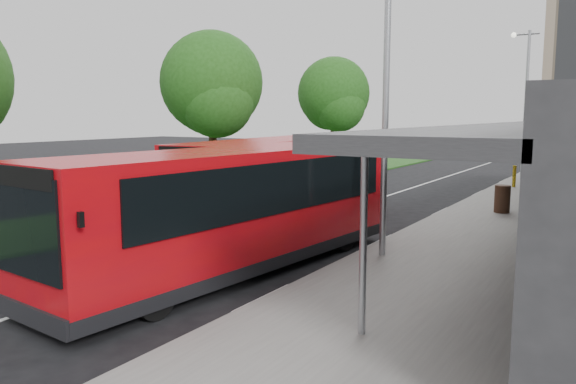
{
  "coord_description": "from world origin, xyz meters",
  "views": [
    {
      "loc": [
        9.47,
        -11.02,
        3.66
      ],
      "look_at": [
        1.2,
        2.31,
        1.5
      ],
      "focal_mm": 35.0,
      "sensor_mm": 36.0,
      "label": 1
    }
  ],
  "objects_px": {
    "litter_bin": "(502,199)",
    "car_near": "(517,152)",
    "bus_main": "(234,209)",
    "bollard": "(514,176)",
    "car_far": "(497,148)",
    "lamp_post_far": "(524,95)",
    "lamp_post_near": "(383,71)",
    "tree_far": "(334,98)",
    "bus_second": "(277,179)",
    "tree_mid": "(212,90)"
  },
  "relations": [
    {
      "from": "tree_mid",
      "to": "car_near",
      "type": "distance_m",
      "value": 30.29
    },
    {
      "from": "litter_bin",
      "to": "car_near",
      "type": "relative_size",
      "value": 0.25
    },
    {
      "from": "car_far",
      "to": "car_near",
      "type": "bearing_deg",
      "value": -61.29
    },
    {
      "from": "lamp_post_far",
      "to": "car_near",
      "type": "height_order",
      "value": "lamp_post_far"
    },
    {
      "from": "lamp_post_near",
      "to": "lamp_post_far",
      "type": "xyz_separation_m",
      "value": [
        0.0,
        20.0,
        0.0
      ]
    },
    {
      "from": "tree_far",
      "to": "car_far",
      "type": "xyz_separation_m",
      "value": [
        5.68,
        21.66,
        -4.09
      ]
    },
    {
      "from": "lamp_post_near",
      "to": "car_near",
      "type": "xyz_separation_m",
      "value": [
        -2.91,
        35.91,
        -4.05
      ]
    },
    {
      "from": "car_far",
      "to": "bus_second",
      "type": "bearing_deg",
      "value": -88.67
    },
    {
      "from": "tree_mid",
      "to": "car_far",
      "type": "height_order",
      "value": "tree_mid"
    },
    {
      "from": "lamp_post_far",
      "to": "tree_mid",
      "type": "bearing_deg",
      "value": -130.68
    },
    {
      "from": "bus_main",
      "to": "litter_bin",
      "type": "height_order",
      "value": "bus_main"
    },
    {
      "from": "tree_far",
      "to": "lamp_post_near",
      "type": "xyz_separation_m",
      "value": [
        11.13,
        -19.05,
        0.01
      ]
    },
    {
      "from": "bollard",
      "to": "car_far",
      "type": "xyz_separation_m",
      "value": [
        -5.84,
        24.71,
        -0.07
      ]
    },
    {
      "from": "car_near",
      "to": "car_far",
      "type": "height_order",
      "value": "car_near"
    },
    {
      "from": "tree_far",
      "to": "bollard",
      "type": "bearing_deg",
      "value": -14.83
    },
    {
      "from": "tree_far",
      "to": "car_far",
      "type": "height_order",
      "value": "tree_far"
    },
    {
      "from": "lamp_post_far",
      "to": "bollard",
      "type": "relative_size",
      "value": 7.5
    },
    {
      "from": "litter_bin",
      "to": "car_near",
      "type": "xyz_separation_m",
      "value": [
        -4.29,
        27.8,
        0.02
      ]
    },
    {
      "from": "car_far",
      "to": "tree_mid",
      "type": "bearing_deg",
      "value": -98.68
    },
    {
      "from": "tree_far",
      "to": "car_near",
      "type": "xyz_separation_m",
      "value": [
        8.22,
        16.86,
        -4.04
      ]
    },
    {
      "from": "bus_second",
      "to": "car_far",
      "type": "xyz_separation_m",
      "value": [
        -0.28,
        37.48,
        -0.84
      ]
    },
    {
      "from": "tree_far",
      "to": "bus_second",
      "type": "relative_size",
      "value": 0.71
    },
    {
      "from": "litter_bin",
      "to": "bollard",
      "type": "distance_m",
      "value": 7.96
    },
    {
      "from": "bollard",
      "to": "car_far",
      "type": "relative_size",
      "value": 0.29
    },
    {
      "from": "tree_far",
      "to": "lamp_post_near",
      "type": "bearing_deg",
      "value": -59.71
    },
    {
      "from": "litter_bin",
      "to": "tree_mid",
      "type": "bearing_deg",
      "value": -175.18
    },
    {
      "from": "bus_main",
      "to": "bollard",
      "type": "relative_size",
      "value": 9.69
    },
    {
      "from": "tree_mid",
      "to": "car_near",
      "type": "xyz_separation_m",
      "value": [
        8.22,
        28.86,
        -4.12
      ]
    },
    {
      "from": "tree_mid",
      "to": "bollard",
      "type": "bearing_deg",
      "value": 37.85
    },
    {
      "from": "tree_mid",
      "to": "bus_main",
      "type": "distance_m",
      "value": 13.42
    },
    {
      "from": "car_near",
      "to": "bollard",
      "type": "bearing_deg",
      "value": -73.71
    },
    {
      "from": "tree_far",
      "to": "car_near",
      "type": "height_order",
      "value": "tree_far"
    },
    {
      "from": "lamp_post_far",
      "to": "bollard",
      "type": "height_order",
      "value": "lamp_post_far"
    },
    {
      "from": "car_far",
      "to": "lamp_post_far",
      "type": "bearing_deg",
      "value": -74.37
    },
    {
      "from": "tree_far",
      "to": "lamp_post_near",
      "type": "relative_size",
      "value": 0.91
    },
    {
      "from": "car_near",
      "to": "bus_main",
      "type": "bearing_deg",
      "value": -82.55
    },
    {
      "from": "car_near",
      "to": "tree_far",
      "type": "bearing_deg",
      "value": -109.11
    },
    {
      "from": "lamp_post_far",
      "to": "car_far",
      "type": "relative_size",
      "value": 2.14
    },
    {
      "from": "car_far",
      "to": "lamp_post_near",
      "type": "bearing_deg",
      "value": -81.48
    },
    {
      "from": "bus_second",
      "to": "tree_far",
      "type": "bearing_deg",
      "value": 105.91
    },
    {
      "from": "car_near",
      "to": "tree_mid",
      "type": "bearing_deg",
      "value": -99.02
    },
    {
      "from": "bus_main",
      "to": "bollard",
      "type": "bearing_deg",
      "value": 86.5
    },
    {
      "from": "tree_far",
      "to": "car_near",
      "type": "relative_size",
      "value": 1.87
    },
    {
      "from": "tree_far",
      "to": "bus_second",
      "type": "height_order",
      "value": "tree_far"
    },
    {
      "from": "bus_main",
      "to": "bollard",
      "type": "distance_m",
      "value": 18.95
    },
    {
      "from": "tree_far",
      "to": "tree_mid",
      "type": "bearing_deg",
      "value": -90.0
    },
    {
      "from": "tree_far",
      "to": "bus_main",
      "type": "distance_m",
      "value": 23.62
    },
    {
      "from": "lamp_post_far",
      "to": "lamp_post_near",
      "type": "bearing_deg",
      "value": -90.0
    },
    {
      "from": "bus_main",
      "to": "car_near",
      "type": "bearing_deg",
      "value": 95.93
    },
    {
      "from": "bus_second",
      "to": "bus_main",
      "type": "bearing_deg",
      "value": -70.77
    }
  ]
}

